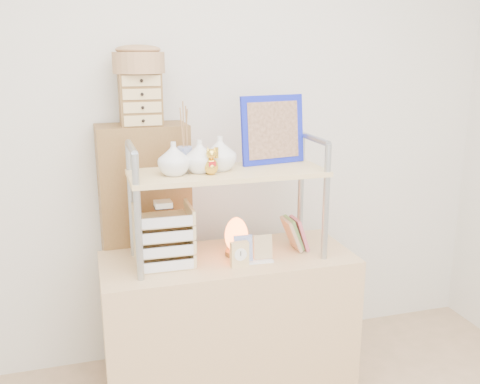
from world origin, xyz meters
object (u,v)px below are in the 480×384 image
at_px(desk, 229,327).
at_px(salt_lamp, 236,236).
at_px(cabinet, 147,252).
at_px(letter_tray, 164,239).

height_order(desk, salt_lamp, salt_lamp).
xyz_separation_m(cabinet, salt_lamp, (0.39, -0.36, 0.17)).
bearing_deg(letter_tray, cabinet, 96.23).
distance_m(cabinet, letter_tray, 0.43).
xyz_separation_m(desk, letter_tray, (-0.30, -0.01, 0.50)).
height_order(cabinet, letter_tray, cabinet).
xyz_separation_m(letter_tray, salt_lamp, (0.35, 0.02, -0.02)).
bearing_deg(letter_tray, desk, 1.18).
bearing_deg(letter_tray, salt_lamp, 2.61).
xyz_separation_m(cabinet, letter_tray, (0.04, -0.38, 0.20)).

